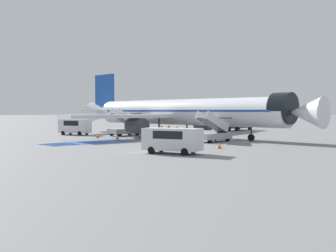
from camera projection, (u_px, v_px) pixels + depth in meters
ground_plane at (181, 136)px, 57.24m from camera, size 600.00×600.00×0.00m
apron_leadline_yellow at (182, 137)px, 55.95m from camera, size 76.81×3.20×0.01m
apron_stand_patch_blue at (89, 142)px, 45.54m from camera, size 4.62×11.10×0.01m
apron_walkway_bar_0 at (49, 143)px, 44.66m from camera, size 0.44×3.60×0.01m
apron_walkway_bar_1 at (54, 144)px, 43.78m from camera, size 0.44×3.60×0.01m
apron_walkway_bar_2 at (59, 144)px, 42.91m from camera, size 0.44×3.60×0.01m
apron_walkway_bar_3 at (64, 145)px, 42.04m from camera, size 0.44×3.60×0.01m
airliner at (178, 112)px, 56.27m from camera, size 42.43×33.21×9.99m
boarding_stairs_forward at (213, 134)px, 46.46m from camera, size 2.39×5.30×3.71m
boarding_stairs_aft at (125, 129)px, 57.98m from camera, size 2.39×5.30×4.12m
fuel_tanker at (233, 121)px, 72.78m from camera, size 3.65×10.80×3.54m
service_van_0 at (75, 126)px, 59.88m from camera, size 5.17×3.94×2.40m
service_van_1 at (172, 138)px, 33.62m from camera, size 5.37×3.80×2.19m
baggage_cart at (164, 139)px, 47.50m from camera, size 2.91×2.16×0.87m
ground_crew_0 at (169, 131)px, 51.00m from camera, size 0.48×0.37×1.81m
ground_crew_1 at (162, 131)px, 54.78m from camera, size 0.46×0.47×1.62m
ground_crew_2 at (177, 131)px, 51.94m from camera, size 0.39×0.49×1.67m
traffic_cone_0 at (97, 136)px, 53.41m from camera, size 0.49×0.49×0.55m
traffic_cone_1 at (219, 146)px, 38.24m from camera, size 0.53×0.53×0.59m
traffic_cone_2 at (117, 137)px, 50.38m from camera, size 0.62×0.62×0.69m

